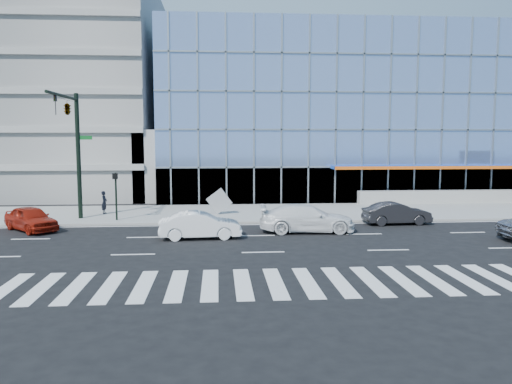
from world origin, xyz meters
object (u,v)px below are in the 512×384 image
Objects in this scene: white_suv at (307,218)px; red_sedan at (31,219)px; dark_sedan at (397,213)px; white_sedan at (200,225)px; tilted_panel at (219,201)px; pedestrian at (104,202)px; traffic_signal at (71,124)px; ped_signal_post at (116,189)px.

white_suv is 1.30× the size of red_sedan.
dark_sedan is 21.81m from red_sedan.
red_sedan is at bearing 69.93° from white_sedan.
pedestrian is at bearing 174.99° from tilted_panel.
white_sedan is at bearing -136.76° from pedestrian.
traffic_signal is at bearing 54.26° from white_sedan.
ped_signal_post is 1.92× the size of pedestrian.
tilted_panel is (8.99, 2.34, -5.11)m from traffic_signal.
ped_signal_post is at bearing -14.34° from red_sedan.
white_suv is (13.95, -3.65, -5.38)m from traffic_signal.
traffic_signal reaches higher than white_sedan.
pedestrian is (-18.83, 4.80, 0.25)m from dark_sedan.
red_sedan is at bearing 88.07° from dark_sedan.
ped_signal_post is 3.40m from pedestrian.
tilted_panel reaches higher than dark_sedan.
white_sedan is 7.49m from tilted_panel.
dark_sedan is (17.46, -1.94, -1.46)m from ped_signal_post.
white_suv reaches higher than white_sedan.
traffic_signal is 6.15× the size of tilted_panel.
white_suv is at bearing -114.41° from pedestrian.
white_sedan is (-6.00, -1.42, -0.07)m from white_suv.
pedestrian is 7.91m from tilted_panel.
white_suv is 1.24× the size of white_sedan.
ped_signal_post reaches higher than tilted_panel.
white_sedan is 2.78× the size of pedestrian.
white_suv is 4.15× the size of tilted_panel.
white_suv is at bearing -49.57° from red_sedan.
red_sedan is (-21.81, -0.53, 0.03)m from dark_sedan.
white_suv is 6.35m from dark_sedan.
red_sedan is 2.66× the size of pedestrian.
tilted_panel is (7.86, -0.89, 0.13)m from pedestrian.
white_sedan is 10.75m from pedestrian.
red_sedan is at bearing 154.63° from pedestrian.
white_sedan is 12.50m from dark_sedan.
traffic_signal reaches higher than white_suv.
white_suv is at bearing -14.65° from traffic_signal.
red_sedan is (-9.81, 2.97, -0.01)m from white_sedan.
white_suv is at bearing -79.90° from white_sedan.
ped_signal_post is 0.73× the size of dark_sedan.
dark_sedan is (12.00, 3.50, -0.04)m from white_sedan.
pedestrian is (-6.83, 8.30, 0.22)m from white_sedan.
tilted_panel is (6.49, 1.97, -1.08)m from ped_signal_post.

